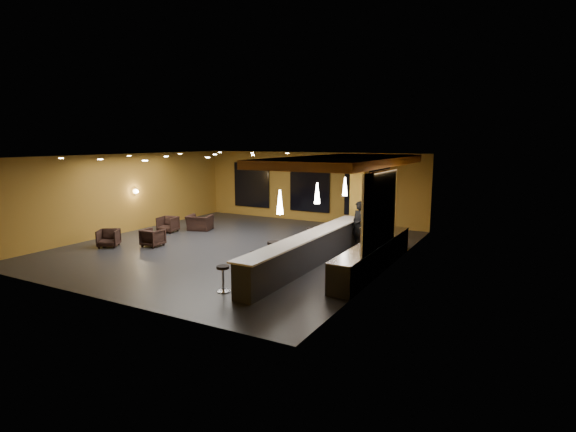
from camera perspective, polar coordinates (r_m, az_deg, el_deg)
The scene contains 35 objects.
floor at distance 17.60m, azimuth -6.53°, elevation -4.06°, with size 12.00×13.00×0.10m, color black.
ceiling at distance 17.11m, azimuth -6.76°, elevation 7.74°, with size 12.00×13.00×0.10m, color black.
wall_back at distance 22.88m, azimuth 2.88°, elevation 3.71°, with size 12.00×0.10×3.50m, color olive.
wall_front at distance 12.57m, azimuth -24.12°, elevation -1.93°, with size 12.00×0.10×3.50m, color olive.
wall_left at distance 21.32m, azimuth -20.06°, elevation 2.72°, with size 0.10×13.00×3.50m, color olive.
wall_right at distance 14.66m, azimuth 13.07°, elevation 0.19°, with size 0.10×13.00×3.50m, color olive.
wood_soffit at distance 16.09m, azimuth 7.18°, elevation 6.94°, with size 3.60×8.00×0.28m, color #A76331.
window_left at distance 24.51m, azimuth -4.64°, elevation 3.97°, with size 2.20×0.06×2.40m, color black.
window_center at distance 22.79m, azimuth 2.75°, elevation 3.57°, with size 2.20×0.06×2.40m, color black.
window_right at distance 21.66m, azimuth 9.92°, elevation 3.12°, with size 2.20×0.06×2.40m, color black.
tile_backsplash at distance 13.69m, azimuth 11.61°, elevation 0.66°, with size 0.06×3.20×2.40m, color white.
bar_counter at distance 14.82m, azimuth 2.83°, elevation -4.41°, with size 0.60×8.00×1.00m, color black.
bar_top at distance 14.70m, azimuth 2.84°, elevation -2.42°, with size 0.78×8.10×0.05m, color silver.
prep_counter at distance 14.57m, azimuth 10.82°, elevation -5.09°, with size 0.70×6.00×0.86m, color black.
prep_top at distance 14.46m, azimuth 10.87°, elevation -3.35°, with size 0.72×6.00×0.03m, color silver.
wall_shelf_lower at distance 13.61m, azimuth 10.74°, elevation -1.07°, with size 0.30×1.50×0.03m, color silver.
wall_shelf_upper at distance 13.54m, azimuth 10.80°, elevation 0.80°, with size 0.30×1.50×0.03m, color silver.
column at distance 18.77m, azimuth 9.00°, elevation 2.33°, with size 0.60×0.60×3.50m, color olive.
wall_sconce at distance 21.52m, azimuth -18.77°, elevation 2.98°, with size 0.22×0.22×0.22m, color #FFE5B2.
pendant_0 at distance 12.73m, azimuth -1.04°, elevation 1.78°, with size 0.20×0.20×0.70m, color white.
pendant_1 at distance 14.93m, azimuth 3.72°, elevation 2.91°, with size 0.20×0.20×0.70m, color white.
pendant_2 at distance 17.22m, azimuth 7.25°, elevation 3.74°, with size 0.20×0.20×0.70m, color white.
staff_a at distance 17.20m, azimuth 8.97°, elevation -1.16°, with size 0.66×0.44×1.82m, color black.
staff_b at distance 17.43m, azimuth 11.86°, elevation -1.46°, with size 0.78×0.61×1.61m, color black.
staff_c at distance 16.98m, azimuth 11.06°, elevation -1.60°, with size 0.82×0.53×1.68m, color black.
armchair_a at distance 18.73m, azimuth -21.83°, elevation -2.62°, with size 0.74×0.76×0.69m, color black.
armchair_b at distance 18.28m, azimuth -16.78°, elevation -2.63°, with size 0.73×0.75×0.68m, color black.
armchair_c at distance 20.89m, azimuth -15.00°, elevation -1.03°, with size 0.76×0.78×0.71m, color black.
armchair_d at distance 21.04m, azimuth -11.15°, elevation -0.84°, with size 1.06×0.93×0.69m, color black.
bar_stool_0 at distance 12.40m, azimuth -8.25°, elevation -7.46°, with size 0.37×0.37×0.72m.
bar_stool_1 at distance 13.39m, azimuth -4.02°, elevation -5.80°, with size 0.42×0.42×0.83m.
bar_stool_2 at distance 14.54m, azimuth -1.83°, elevation -4.46°, with size 0.44×0.44×0.86m.
bar_stool_3 at distance 15.84m, azimuth 1.67°, elevation -3.64°, with size 0.36×0.36×0.72m.
bar_stool_4 at distance 17.01m, azimuth 3.05°, elevation -2.50°, with size 0.42×0.42×0.82m.
bar_stool_5 at distance 18.26m, azimuth 5.18°, elevation -1.88°, with size 0.37×0.37×0.72m.
Camera 1 is at (9.90, -13.95, 4.07)m, focal length 28.00 mm.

